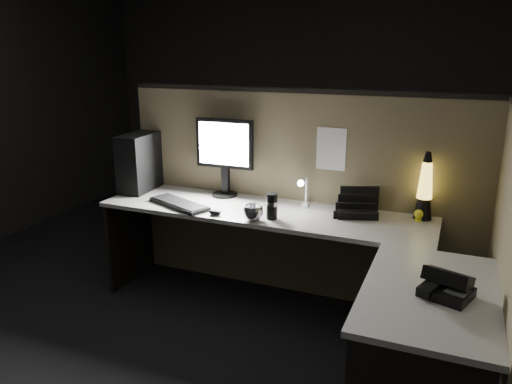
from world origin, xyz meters
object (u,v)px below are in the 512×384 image
at_px(monitor, 225,150).
at_px(keyboard, 179,204).
at_px(lava_lamp, 425,191).
at_px(pc_tower, 140,162).
at_px(desk_phone, 446,286).

relative_size(monitor, keyboard, 1.16).
relative_size(monitor, lava_lamp, 1.30).
relative_size(pc_tower, desk_phone, 1.73).
xyz_separation_m(pc_tower, keyboard, (0.49, -0.25, -0.21)).
relative_size(pc_tower, monitor, 0.76).
bearing_deg(lava_lamp, pc_tower, -176.88).
bearing_deg(pc_tower, lava_lamp, -1.35).
height_order(keyboard, desk_phone, desk_phone).
height_order(monitor, lava_lamp, monitor).
distance_m(keyboard, lava_lamp, 1.66).
distance_m(monitor, keyboard, 0.53).
bearing_deg(pc_tower, monitor, 4.44).
bearing_deg(keyboard, desk_phone, 1.36).
bearing_deg(lava_lamp, desk_phone, -79.97).
bearing_deg(desk_phone, keyboard, 178.97).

